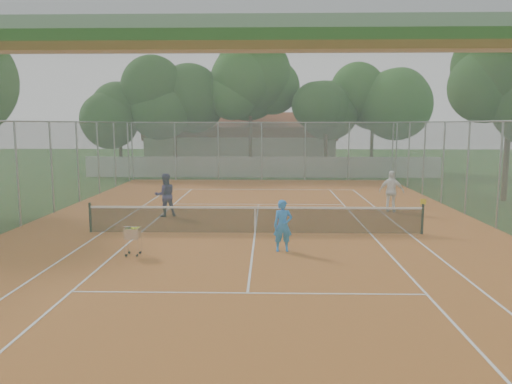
{
  "coord_description": "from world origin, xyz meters",
  "views": [
    {
      "loc": [
        0.47,
        -17.48,
        3.9
      ],
      "look_at": [
        0.0,
        1.5,
        1.3
      ],
      "focal_mm": 35.0,
      "sensor_mm": 36.0,
      "label": 1
    }
  ],
  "objects_px": {
    "player_near": "(283,226)",
    "ball_hopper": "(133,240)",
    "tennis_net": "(255,220)",
    "clubhouse": "(242,142)",
    "player_far_left": "(165,195)",
    "player_far_right": "(392,191)"
  },
  "relations": [
    {
      "from": "player_far_right",
      "to": "ball_hopper",
      "type": "height_order",
      "value": "player_far_right"
    },
    {
      "from": "clubhouse",
      "to": "tennis_net",
      "type": "bearing_deg",
      "value": -86.05
    },
    {
      "from": "player_near",
      "to": "ball_hopper",
      "type": "height_order",
      "value": "player_near"
    },
    {
      "from": "tennis_net",
      "to": "clubhouse",
      "type": "distance_m",
      "value": 29.12
    },
    {
      "from": "player_far_right",
      "to": "ball_hopper",
      "type": "relative_size",
      "value": 2.01
    },
    {
      "from": "tennis_net",
      "to": "player_near",
      "type": "bearing_deg",
      "value": -69.88
    },
    {
      "from": "player_near",
      "to": "ball_hopper",
      "type": "distance_m",
      "value": 4.52
    },
    {
      "from": "ball_hopper",
      "to": "clubhouse",
      "type": "bearing_deg",
      "value": 90.92
    },
    {
      "from": "clubhouse",
      "to": "player_far_right",
      "type": "relative_size",
      "value": 8.92
    },
    {
      "from": "player_far_left",
      "to": "ball_hopper",
      "type": "height_order",
      "value": "player_far_left"
    },
    {
      "from": "ball_hopper",
      "to": "player_near",
      "type": "bearing_deg",
      "value": 11.96
    },
    {
      "from": "player_far_left",
      "to": "player_far_right",
      "type": "bearing_deg",
      "value": 162.63
    },
    {
      "from": "player_far_right",
      "to": "clubhouse",
      "type": "bearing_deg",
      "value": -49.66
    },
    {
      "from": "player_far_right",
      "to": "player_near",
      "type": "bearing_deg",
      "value": 76.78
    },
    {
      "from": "tennis_net",
      "to": "clubhouse",
      "type": "xyz_separation_m",
      "value": [
        -2.0,
        29.0,
        1.69
      ]
    },
    {
      "from": "player_far_left",
      "to": "player_near",
      "type": "bearing_deg",
      "value": 105.31
    },
    {
      "from": "clubhouse",
      "to": "player_far_right",
      "type": "bearing_deg",
      "value": -72.14
    },
    {
      "from": "tennis_net",
      "to": "player_far_left",
      "type": "height_order",
      "value": "player_far_left"
    },
    {
      "from": "clubhouse",
      "to": "ball_hopper",
      "type": "xyz_separation_m",
      "value": [
        -1.54,
        -32.16,
        -1.72
      ]
    },
    {
      "from": "clubhouse",
      "to": "player_far_left",
      "type": "relative_size",
      "value": 9.02
    },
    {
      "from": "player_near",
      "to": "ball_hopper",
      "type": "relative_size",
      "value": 1.73
    },
    {
      "from": "clubhouse",
      "to": "player_near",
      "type": "xyz_separation_m",
      "value": [
        2.92,
        -31.51,
        -1.39
      ]
    }
  ]
}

